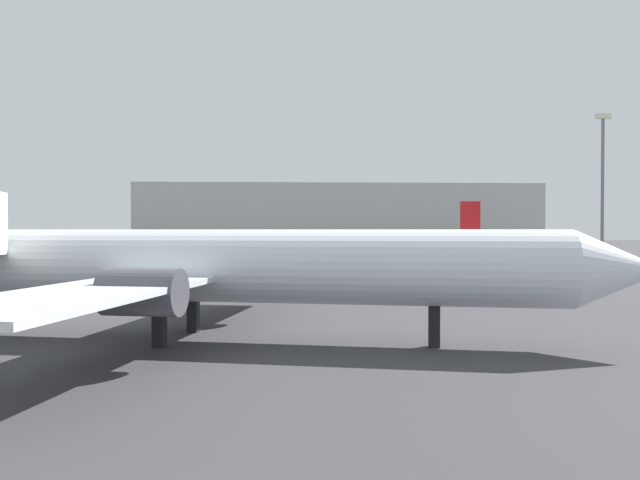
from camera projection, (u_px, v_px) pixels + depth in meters
name	position (u px, v px, depth m)	size (l,w,h in m)	color
airplane_at_gate	(202.00, 266.00, 27.74)	(38.53, 29.53, 10.11)	silver
airplane_far_left	(396.00, 245.00, 80.44)	(27.75, 19.90, 8.85)	white
light_mast_right	(603.00, 180.00, 93.73)	(2.40, 0.50, 23.02)	slate
terminal_building	(337.00, 219.00, 144.15)	(89.14, 27.87, 15.30)	#B7B7B2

